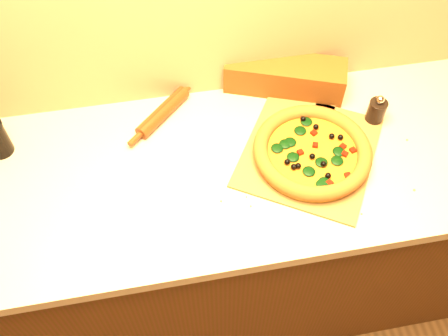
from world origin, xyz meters
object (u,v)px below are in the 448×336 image
(pizza_peel, at_px, (310,148))
(rolling_pin, at_px, (163,112))
(pizza, at_px, (312,151))
(pepper_grinder, at_px, (376,111))

(pizza_peel, height_order, rolling_pin, rolling_pin)
(pizza, bearing_deg, pepper_grinder, 24.68)
(pizza, relative_size, rolling_pin, 1.46)
(pepper_grinder, bearing_deg, rolling_pin, 168.29)
(rolling_pin, bearing_deg, pizza, -30.44)
(pizza, bearing_deg, pizza_peel, 75.54)
(pizza_peel, relative_size, rolling_pin, 2.46)
(pizza, xyz_separation_m, rolling_pin, (-0.43, 0.25, -0.01))
(pizza_peel, xyz_separation_m, pizza, (-0.01, -0.03, 0.03))
(pizza_peel, xyz_separation_m, rolling_pin, (-0.44, 0.22, 0.02))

